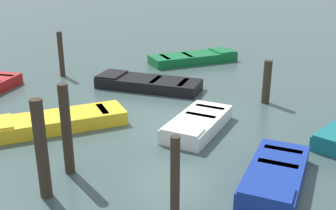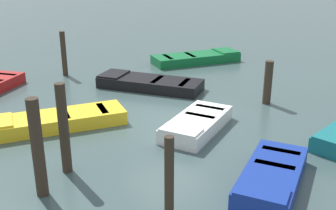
# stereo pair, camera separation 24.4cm
# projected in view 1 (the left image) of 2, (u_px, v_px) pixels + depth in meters

# --- Properties ---
(ground_plane) EXTENTS (80.00, 80.00, 0.00)m
(ground_plane) POSITION_uv_depth(u_px,v_px,m) (168.00, 115.00, 12.84)
(ground_plane) COLOR #384C4C
(rowboat_green) EXTENTS (1.87, 4.21, 0.46)m
(rowboat_green) POSITION_uv_depth(u_px,v_px,m) (194.00, 58.00, 19.14)
(rowboat_green) COLOR #0F602D
(rowboat_green) RESTS_ON ground_plane
(rowboat_blue) EXTENTS (2.53, 2.93, 0.46)m
(rowboat_blue) POSITION_uv_depth(u_px,v_px,m) (275.00, 175.00, 8.93)
(rowboat_blue) COLOR navy
(rowboat_blue) RESTS_ON ground_plane
(rowboat_yellow) EXTENTS (1.72, 4.18, 0.46)m
(rowboat_yellow) POSITION_uv_depth(u_px,v_px,m) (53.00, 122.00, 11.80)
(rowboat_yellow) COLOR gold
(rowboat_yellow) RESTS_ON ground_plane
(rowboat_white) EXTENTS (2.46, 2.94, 0.46)m
(rowboat_white) POSITION_uv_depth(u_px,v_px,m) (197.00, 123.00, 11.68)
(rowboat_white) COLOR silver
(rowboat_white) RESTS_ON ground_plane
(rowboat_black) EXTENTS (3.84, 3.50, 0.46)m
(rowboat_black) POSITION_uv_depth(u_px,v_px,m) (148.00, 83.00, 15.34)
(rowboat_black) COLOR black
(rowboat_black) RESTS_ON ground_plane
(mooring_piling_center) EXTENTS (0.25, 0.25, 2.15)m
(mooring_piling_center) POSITION_uv_depth(u_px,v_px,m) (41.00, 150.00, 8.19)
(mooring_piling_center) COLOR #33281E
(mooring_piling_center) RESTS_ON ground_plane
(mooring_piling_far_left) EXTENTS (0.18, 0.18, 1.70)m
(mooring_piling_far_left) POSITION_uv_depth(u_px,v_px,m) (175.00, 178.00, 7.58)
(mooring_piling_far_left) COLOR #33281E
(mooring_piling_far_left) RESTS_ON ground_plane
(mooring_piling_far_right) EXTENTS (0.27, 0.27, 1.48)m
(mooring_piling_far_right) POSITION_uv_depth(u_px,v_px,m) (267.00, 82.00, 13.70)
(mooring_piling_far_right) COLOR #33281E
(mooring_piling_far_right) RESTS_ON ground_plane
(mooring_piling_mid_right) EXTENTS (0.22, 0.22, 1.84)m
(mooring_piling_mid_right) POSITION_uv_depth(u_px,v_px,m) (61.00, 54.00, 16.74)
(mooring_piling_mid_right) COLOR #33281E
(mooring_piling_mid_right) RESTS_ON ground_plane
(mooring_piling_near_right) EXTENTS (0.23, 0.23, 2.14)m
(mooring_piling_near_right) POSITION_uv_depth(u_px,v_px,m) (66.00, 130.00, 9.13)
(mooring_piling_near_right) COLOR #33281E
(mooring_piling_near_right) RESTS_ON ground_plane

